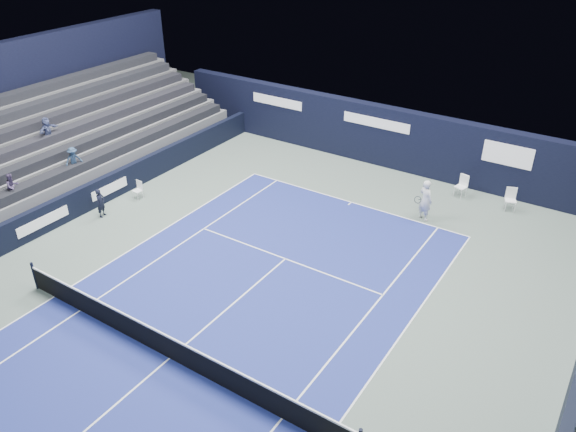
# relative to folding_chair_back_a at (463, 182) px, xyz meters

# --- Properties ---
(ground) EXTENTS (48.00, 48.00, 0.00)m
(ground) POSITION_rel_folding_chair_back_a_xyz_m (-3.98, -13.31, -0.70)
(ground) COLOR #526258
(ground) RESTS_ON ground
(court_surface) EXTENTS (10.97, 23.77, 0.01)m
(court_surface) POSITION_rel_folding_chair_back_a_xyz_m (-3.98, -15.31, -0.69)
(court_surface) COLOR navy
(court_surface) RESTS_ON ground
(folding_chair_back_a) EXTENTS (0.56, 0.59, 1.05)m
(folding_chair_back_a) POSITION_rel_folding_chair_back_a_xyz_m (0.00, 0.00, 0.00)
(folding_chair_back_a) COLOR white
(folding_chair_back_a) RESTS_ON ground
(folding_chair_back_b) EXTENTS (0.60, 0.59, 1.05)m
(folding_chair_back_b) POSITION_rel_folding_chair_back_a_xyz_m (2.20, -0.15, -0.10)
(folding_chair_back_b) COLOR white
(folding_chair_back_b) RESTS_ON ground
(line_judge_chair) EXTENTS (0.39, 0.38, 0.85)m
(line_judge_chair) POSITION_rel_folding_chair_back_a_xyz_m (-12.43, -8.41, -0.21)
(line_judge_chair) COLOR white
(line_judge_chair) RESTS_ON ground
(line_judge) EXTENTS (0.42, 0.54, 1.30)m
(line_judge) POSITION_rel_folding_chair_back_a_xyz_m (-12.51, -10.50, -0.05)
(line_judge) COLOR black
(line_judge) RESTS_ON ground
(court_markings) EXTENTS (11.03, 23.83, 0.00)m
(court_markings) POSITION_rel_folding_chair_back_a_xyz_m (-3.98, -15.31, -0.69)
(court_markings) COLOR white
(court_markings) RESTS_ON court_surface
(tennis_net) EXTENTS (12.90, 0.10, 1.10)m
(tennis_net) POSITION_rel_folding_chair_back_a_xyz_m (-3.98, -15.31, -0.19)
(tennis_net) COLOR black
(tennis_net) RESTS_ON ground
(back_sponsor_wall) EXTENTS (26.00, 0.63, 3.10)m
(back_sponsor_wall) POSITION_rel_folding_chair_back_a_xyz_m (-3.97, 1.19, 0.86)
(back_sponsor_wall) COLOR black
(back_sponsor_wall) RESTS_ON ground
(side_barrier_left) EXTENTS (0.33, 22.00, 1.20)m
(side_barrier_left) POSITION_rel_folding_chair_back_a_xyz_m (-13.48, -9.34, -0.10)
(side_barrier_left) COLOR black
(side_barrier_left) RESTS_ON ground
(spectator_stand) EXTENTS (6.00, 18.00, 6.40)m
(spectator_stand) POSITION_rel_folding_chair_back_a_xyz_m (-17.25, -8.32, 1.26)
(spectator_stand) COLOR #4C4C4E
(spectator_stand) RESTS_ON ground
(tennis_player) EXTENTS (0.80, 0.96, 1.86)m
(tennis_player) POSITION_rel_folding_chair_back_a_xyz_m (-0.67, -3.08, 0.24)
(tennis_player) COLOR silver
(tennis_player) RESTS_ON ground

